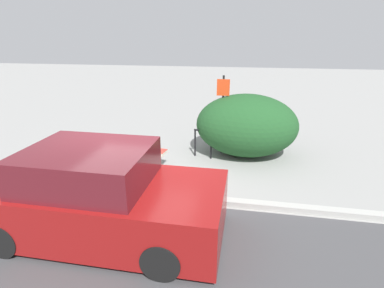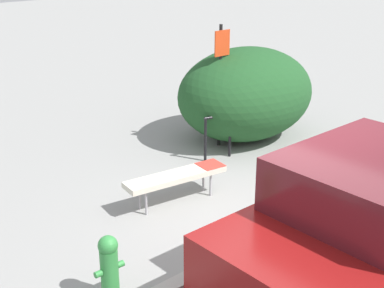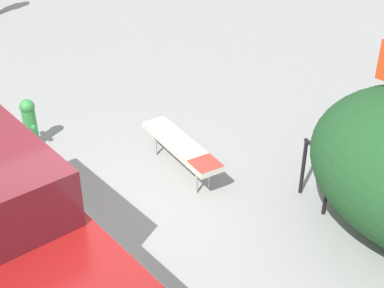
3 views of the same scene
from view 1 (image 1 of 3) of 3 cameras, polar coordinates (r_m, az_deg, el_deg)
name	(u,v)px [view 1 (image 1 of 3)]	position (r m, az deg, el deg)	size (l,w,h in m)	color
ground_plane	(137,196)	(6.81, -10.45, -9.74)	(60.00, 60.00, 0.00)	gray
curb	(137,194)	(6.78, -10.48, -9.26)	(60.00, 0.20, 0.13)	#A8A8A3
bench	(138,150)	(8.25, -10.18, -1.14)	(1.64, 0.59, 0.47)	#99999E
bike_rack	(203,141)	(8.58, 2.11, 0.62)	(0.54, 0.19, 0.83)	black
sign_post	(223,108)	(8.73, 5.86, 6.89)	(0.36, 0.08, 2.30)	black
fire_hydrant	(41,163)	(8.17, -26.78, -3.33)	(0.36, 0.22, 0.77)	#338C3F
shrub_hedge	(246,125)	(8.83, 10.33, 3.55)	(2.92, 2.28, 1.79)	#1E4C23
parked_car_near	(100,197)	(5.47, -17.21, -9.71)	(4.20, 1.91, 1.60)	black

